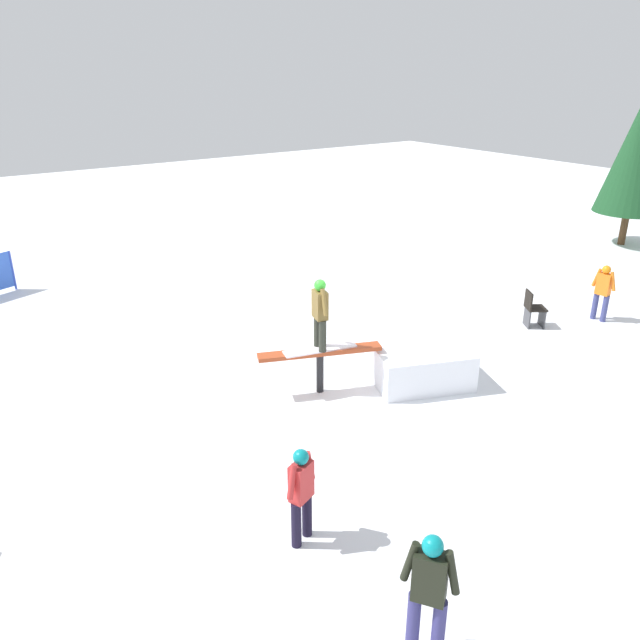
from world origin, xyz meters
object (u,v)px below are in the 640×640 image
object	(u,v)px
bystander_red	(301,491)
folding_chair	(533,310)
rail_feature	(320,357)
bystander_black	(429,589)
main_rider_on_rail	(320,316)
bystander_orange	(603,290)
pine_tree_far	(638,151)

from	to	relation	value
bystander_red	folding_chair	distance (m)	8.94
folding_chair	rail_feature	bearing A→B (deg)	120.58
bystander_black	rail_feature	bearing A→B (deg)	121.62
main_rider_on_rail	bystander_orange	size ratio (longest dim) A/B	1.02
bystander_red	pine_tree_far	size ratio (longest dim) A/B	0.27
bystander_orange	folding_chair	size ratio (longest dim) A/B	1.57
folding_chair	main_rider_on_rail	bearing A→B (deg)	120.58
bystander_black	bystander_orange	size ratio (longest dim) A/B	1.10
bystander_orange	folding_chair	distance (m)	1.83
folding_chair	pine_tree_far	xyz separation A→B (m)	(-8.62, -2.87, 2.72)
main_rider_on_rail	pine_tree_far	xyz separation A→B (m)	(-14.58, -2.59, 1.58)
bystander_red	main_rider_on_rail	bearing A→B (deg)	29.44
rail_feature	main_rider_on_rail	size ratio (longest dim) A/B	1.61
rail_feature	main_rider_on_rail	world-z (taller)	main_rider_on_rail
pine_tree_far	bystander_red	bearing A→B (deg)	18.58
bystander_orange	pine_tree_far	world-z (taller)	pine_tree_far
bystander_red	rail_feature	bearing A→B (deg)	29.44
main_rider_on_rail	rail_feature	bearing A→B (deg)	0.00
rail_feature	folding_chair	world-z (taller)	folding_chair
bystander_red	bystander_black	bearing A→B (deg)	-108.43
main_rider_on_rail	pine_tree_far	world-z (taller)	pine_tree_far
rail_feature	bystander_black	size ratio (longest dim) A/B	1.49
main_rider_on_rail	bystander_orange	xyz separation A→B (m)	(-7.62, 0.96, -0.78)
rail_feature	folding_chair	xyz separation A→B (m)	(-5.96, 0.28, -0.32)
bystander_red	bystander_orange	xyz separation A→B (m)	(-10.12, -2.19, -0.01)
bystander_orange	bystander_red	bearing A→B (deg)	95.54
main_rider_on_rail	bystander_orange	world-z (taller)	main_rider_on_rail
bystander_black	pine_tree_far	bearing A→B (deg)	80.63
main_rider_on_rail	folding_chair	size ratio (longest dim) A/B	1.61
bystander_red	bystander_orange	distance (m)	10.36
rail_feature	main_rider_on_rail	distance (m)	0.82
pine_tree_far	bystander_black	bearing A→B (deg)	24.95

